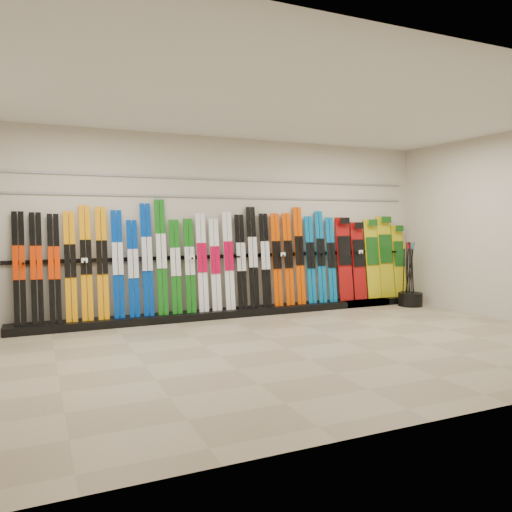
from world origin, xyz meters
name	(u,v)px	position (x,y,z in m)	size (l,w,h in m)	color
floor	(287,349)	(0.00, 0.00, 0.00)	(8.00, 8.00, 0.00)	gray
back_wall	(218,227)	(0.00, 2.50, 1.50)	(8.00, 8.00, 0.00)	beige
ceiling	(288,105)	(0.00, 0.00, 3.00)	(8.00, 8.00, 0.00)	silver
ski_rack_base	(236,312)	(0.22, 2.28, 0.06)	(8.00, 0.40, 0.12)	black
skis	(195,262)	(-0.46, 2.33, 0.93)	(5.37, 0.25, 1.82)	black
snowboards	(372,259)	(3.08, 2.36, 0.87)	(1.56, 0.24, 1.57)	#990C0C
pole_bin	(410,299)	(3.60, 1.85, 0.12)	(0.45, 0.45, 0.25)	black
ski_poles	(409,273)	(3.60, 1.90, 0.61)	(0.22, 0.32, 1.18)	black
slatwall_rail_0	(218,197)	(0.00, 2.48, 2.00)	(7.60, 0.02, 0.03)	gray
slatwall_rail_1	(218,179)	(0.00, 2.48, 2.30)	(7.60, 0.02, 0.03)	gray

